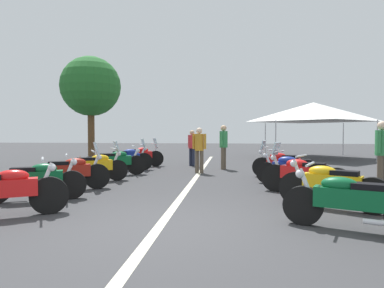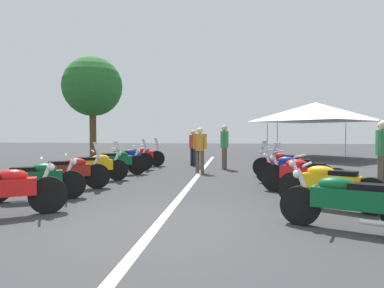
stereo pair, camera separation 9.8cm
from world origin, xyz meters
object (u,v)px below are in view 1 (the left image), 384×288
object	(u,v)px
motorcycle_right_row_4	(283,164)
bystander_1	(224,143)
motorcycle_right_row_1	(331,185)
motorcycle_right_row_2	(303,174)
motorcycle_left_row_6	(139,156)
motorcycle_left_row_3	(95,166)
bystander_0	(199,147)
event_tent	(314,112)
motorcycle_left_row_1	(36,180)
traffic_cone_0	(80,164)
motorcycle_right_row_3	(293,169)
roadside_tree_0	(91,87)
motorcycle_left_row_2	(69,172)
motorcycle_left_row_4	(114,162)
motorcycle_right_row_0	(351,201)
bystander_4	(382,149)
bystander_2	(192,145)
motorcycle_left_row_0	(2,191)
motorcycle_left_row_5	(126,158)

from	to	relation	value
motorcycle_right_row_4	bystander_1	bearing A→B (deg)	-31.66
motorcycle_right_row_4	motorcycle_right_row_1	bearing A→B (deg)	112.51
motorcycle_right_row_2	bystander_1	world-z (taller)	bystander_1
motorcycle_left_row_6	motorcycle_right_row_4	size ratio (longest dim) A/B	1.04
motorcycle_left_row_3	bystander_0	size ratio (longest dim) A/B	1.07
motorcycle_left_row_6	motorcycle_right_row_1	size ratio (longest dim) A/B	1.09
bystander_1	event_tent	xyz separation A→B (m)	(6.55, -5.05, 1.61)
motorcycle_left_row_1	traffic_cone_0	distance (m)	5.37
motorcycle_right_row_3	roadside_tree_0	bearing A→B (deg)	-14.33
motorcycle_left_row_2	motorcycle_left_row_4	world-z (taller)	motorcycle_left_row_2
bystander_0	bystander_1	size ratio (longest dim) A/B	0.93
motorcycle_left_row_3	motorcycle_left_row_1	bearing A→B (deg)	-126.24
motorcycle_right_row_3	motorcycle_left_row_4	bearing A→B (deg)	6.73
motorcycle_left_row_3	motorcycle_right_row_3	bearing A→B (deg)	-32.64
motorcycle_left_row_2	motorcycle_right_row_0	size ratio (longest dim) A/B	0.98
bystander_4	roadside_tree_0	world-z (taller)	roadside_tree_0
motorcycle_right_row_4	event_tent	xyz separation A→B (m)	(8.93, -3.12, 2.18)
motorcycle_left_row_4	motorcycle_left_row_6	size ratio (longest dim) A/B	1.03
motorcycle_left_row_1	bystander_2	distance (m)	8.16
motorcycle_left_row_6	roadside_tree_0	world-z (taller)	roadside_tree_0
motorcycle_left_row_0	motorcycle_right_row_2	bearing A→B (deg)	-4.09
roadside_tree_0	motorcycle_right_row_4	bearing A→B (deg)	-118.84
motorcycle_left_row_5	motorcycle_left_row_6	world-z (taller)	same
motorcycle_left_row_4	bystander_0	xyz separation A→B (m)	(0.98, -2.82, 0.49)
motorcycle_left_row_0	motorcycle_left_row_4	world-z (taller)	motorcycle_left_row_4
motorcycle_left_row_4	roadside_tree_0	bearing A→B (deg)	98.40
motorcycle_right_row_0	event_tent	size ratio (longest dim) A/B	0.35
motorcycle_left_row_6	bystander_2	world-z (taller)	bystander_2
motorcycle_left_row_5	motorcycle_right_row_2	xyz separation A→B (m)	(-4.21, -5.66, -0.00)
motorcycle_left_row_1	bystander_4	size ratio (longest dim) A/B	1.09
motorcycle_right_row_0	motorcycle_right_row_1	distance (m)	1.45
motorcycle_right_row_0	motorcycle_right_row_1	size ratio (longest dim) A/B	1.04
motorcycle_left_row_1	event_tent	world-z (taller)	event_tent
motorcycle_left_row_3	motorcycle_right_row_0	bearing A→B (deg)	-69.84
motorcycle_left_row_0	motorcycle_left_row_3	world-z (taller)	motorcycle_left_row_3
bystander_1	motorcycle_right_row_2	bearing A→B (deg)	-49.17
bystander_2	motorcycle_left_row_2	bearing A→B (deg)	-154.27
traffic_cone_0	motorcycle_left_row_6	bearing A→B (deg)	-42.32
motorcycle_right_row_1	roadside_tree_0	xyz separation A→B (m)	(8.90, 8.62, 3.22)
motorcycle_right_row_3	bystander_2	xyz separation A→B (m)	(4.93, 3.39, 0.47)
motorcycle_left_row_3	motorcycle_right_row_0	xyz separation A→B (m)	(-4.25, -5.74, -0.02)
motorcycle_left_row_0	motorcycle_right_row_4	distance (m)	7.90
motorcycle_left_row_5	bystander_4	world-z (taller)	bystander_4
motorcycle_left_row_1	motorcycle_left_row_3	bearing A→B (deg)	60.30
motorcycle_left_row_3	motorcycle_right_row_3	size ratio (longest dim) A/B	0.86
motorcycle_left_row_3	roadside_tree_0	size ratio (longest dim) A/B	0.34
motorcycle_left_row_3	bystander_4	xyz separation A→B (m)	(-0.32, -7.86, 0.57)
bystander_0	motorcycle_left_row_2	bearing A→B (deg)	-19.44
motorcycle_left_row_5	motorcycle_left_row_6	xyz separation A→B (m)	(1.39, -0.10, 0.00)
motorcycle_left_row_0	roadside_tree_0	bearing A→B (deg)	74.57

